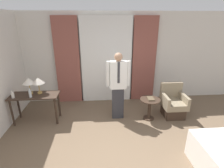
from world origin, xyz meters
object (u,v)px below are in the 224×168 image
Objects in this scene: bottle_by_lamp at (30,94)px; person at (118,84)px; table_lamp_left at (29,81)px; bottle_near_edge at (13,95)px; book at (151,99)px; desk at (35,99)px; armchair at (173,104)px; table_lamp_right at (38,81)px; side_table at (150,106)px.

person is at bearing 3.78° from bottle_by_lamp.
bottle_near_edge is at bearing -145.60° from table_lamp_left.
person is 7.38× the size of book.
bottle_by_lamp is at bearing -105.83° from desk.
armchair reaches higher than desk.
armchair is (3.46, -0.10, -0.73)m from table_lamp_right.
bottle_near_edge is 0.74× the size of book.
table_lamp_left is 0.33m from bottle_by_lamp.
book is (2.79, -0.21, -0.48)m from table_lamp_right.
table_lamp_left is 2.19m from person.
desk is 2.11m from person.
table_lamp_left is 3.06m from book.
bottle_near_edge is 0.77× the size of bottle_by_lamp.
desk reaches higher than side_table.
table_lamp_left reaches higher than bottle_near_edge.
side_table is at bearing 0.12° from bottle_near_edge.
bottle_near_edge is 0.40m from bottle_by_lamp.
book is at bearing -4.36° from table_lamp_right.
armchair is at bearing 1.84° from bottle_near_edge.
table_lamp_right is at bearing 55.37° from bottle_by_lamp.
bottle_near_edge reaches higher than side_table.
bottle_near_edge reaches higher than armchair.
bottle_near_edge is (-0.44, -0.14, 0.19)m from desk.
armchair is at bearing 10.16° from side_table.
book is at bearing 0.09° from bottle_by_lamp.
person reaches higher than book.
book is (2.91, -0.13, -0.03)m from desk.
desk is 4.92× the size of book.
desk is at bearing -179.84° from person.
book is (-0.67, -0.12, 0.25)m from armchair.
side_table is (3.01, -0.22, -0.68)m from table_lamp_left.
table_lamp_right reaches higher than book.
book is at bearing -4.04° from table_lamp_left.
bottle_near_edge is at bearing -179.88° from side_table.
table_lamp_right is (0.22, 0.00, 0.00)m from table_lamp_left.
book is at bearing 0.18° from bottle_near_edge.
book is at bearing 16.23° from side_table.
bottle_by_lamp is (-0.04, -0.13, 0.21)m from desk.
bottle_by_lamp is at bearing -179.98° from side_table.
armchair is at bearing 10.04° from book.
book is (3.02, -0.21, -0.48)m from table_lamp_left.
bottle_near_edge is 3.35m from book.
bottle_near_edge is at bearing -178.16° from armchair.
side_table is 2.40× the size of book.
armchair reaches higher than side_table.
book is (0.83, -0.13, -0.38)m from person.
book is (0.01, 0.00, 0.20)m from side_table.
bottle_near_edge is (-0.55, -0.22, -0.25)m from table_lamp_right.
bottle_near_edge is at bearing -162.34° from desk.
person reaches higher than table_lamp_left.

